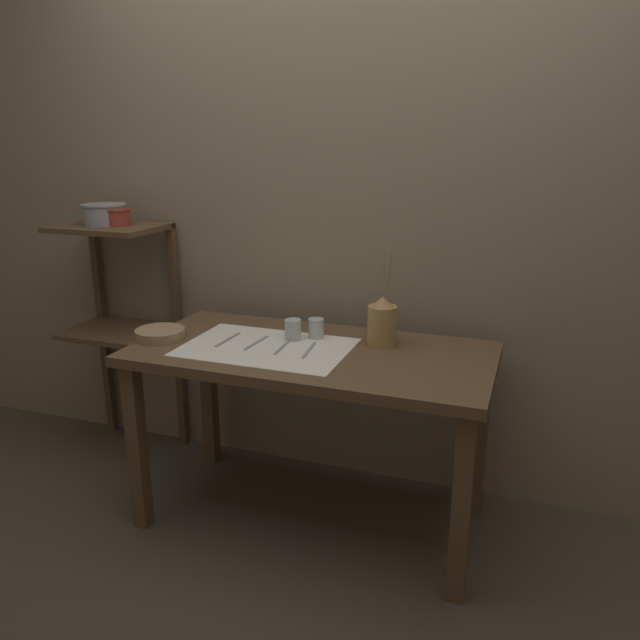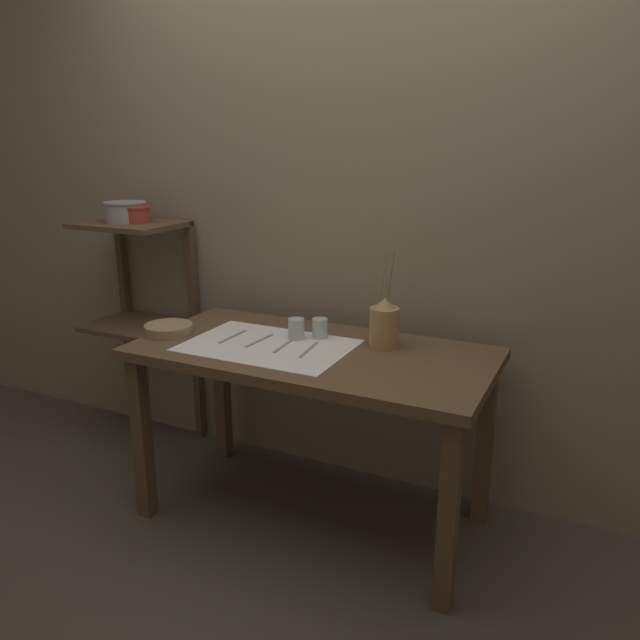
% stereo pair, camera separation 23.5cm
% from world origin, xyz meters
% --- Properties ---
extents(ground_plane, '(12.00, 12.00, 0.00)m').
position_xyz_m(ground_plane, '(0.00, 0.00, 0.00)').
color(ground_plane, '#473F35').
extents(stone_wall_back, '(7.00, 0.06, 2.40)m').
position_xyz_m(stone_wall_back, '(0.00, 0.45, 1.20)').
color(stone_wall_back, gray).
rests_on(stone_wall_back, ground_plane).
extents(wooden_table, '(1.38, 0.69, 0.74)m').
position_xyz_m(wooden_table, '(0.00, 0.00, 0.64)').
color(wooden_table, brown).
rests_on(wooden_table, ground_plane).
extents(wooden_shelf_unit, '(0.48, 0.35, 1.14)m').
position_xyz_m(wooden_shelf_unit, '(-1.07, 0.27, 0.79)').
color(wooden_shelf_unit, brown).
rests_on(wooden_shelf_unit, ground_plane).
extents(linen_cloth, '(0.64, 0.44, 0.00)m').
position_xyz_m(linen_cloth, '(-0.17, -0.04, 0.74)').
color(linen_cloth, white).
rests_on(linen_cloth, wooden_table).
extents(pitcher_with_flowers, '(0.11, 0.11, 0.38)m').
position_xyz_m(pitcher_with_flowers, '(0.24, 0.14, 0.83)').
color(pitcher_with_flowers, '#A87F4C').
rests_on(pitcher_with_flowers, wooden_table).
extents(wooden_bowl, '(0.20, 0.20, 0.04)m').
position_xyz_m(wooden_bowl, '(-0.62, -0.08, 0.76)').
color(wooden_bowl, '#9E7F5B').
rests_on(wooden_bowl, wooden_table).
extents(glass_tumbler_near, '(0.07, 0.07, 0.08)m').
position_xyz_m(glass_tumbler_near, '(-0.11, 0.08, 0.78)').
color(glass_tumbler_near, '#B7C1BC').
rests_on(glass_tumbler_near, wooden_table).
extents(glass_tumbler_far, '(0.06, 0.06, 0.08)m').
position_xyz_m(glass_tumbler_far, '(-0.03, 0.13, 0.78)').
color(glass_tumbler_far, '#B7C1BC').
rests_on(glass_tumbler_far, wooden_table).
extents(knife_center, '(0.02, 0.18, 0.00)m').
position_xyz_m(knife_center, '(-0.35, -0.02, 0.74)').
color(knife_center, '#939399').
rests_on(knife_center, wooden_table).
extents(fork_inner, '(0.02, 0.19, 0.00)m').
position_xyz_m(fork_inner, '(-0.23, -0.02, 0.74)').
color(fork_inner, '#939399').
rests_on(fork_inner, wooden_table).
extents(spoon_outer, '(0.03, 0.20, 0.02)m').
position_xyz_m(spoon_outer, '(-0.11, 0.03, 0.74)').
color(spoon_outer, '#939399').
rests_on(spoon_outer, wooden_table).
extents(fork_outer, '(0.03, 0.18, 0.00)m').
position_xyz_m(fork_outer, '(-0.00, -0.03, 0.74)').
color(fork_outer, '#939399').
rests_on(fork_outer, wooden_table).
extents(metal_pot_large, '(0.20, 0.20, 0.09)m').
position_xyz_m(metal_pot_large, '(-1.09, 0.23, 1.19)').
color(metal_pot_large, '#939399').
rests_on(metal_pot_large, wooden_shelf_unit).
extents(metal_pot_small, '(0.13, 0.13, 0.08)m').
position_xyz_m(metal_pot_small, '(-1.02, 0.23, 1.18)').
color(metal_pot_small, '#9E3828').
rests_on(metal_pot_small, wooden_shelf_unit).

